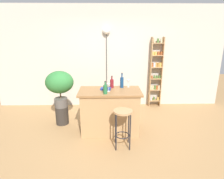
% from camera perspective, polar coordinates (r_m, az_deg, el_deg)
% --- Properties ---
extents(ground, '(12.00, 12.00, 0.00)m').
position_cam_1_polar(ground, '(4.20, -0.51, -13.75)').
color(ground, '#A37A4C').
extents(back_wall, '(6.40, 0.10, 2.80)m').
position_cam_1_polar(back_wall, '(5.61, -0.87, 9.30)').
color(back_wall, '#BCB2A3').
rests_on(back_wall, ground).
extents(kitchen_counter, '(1.29, 0.70, 0.93)m').
position_cam_1_polar(kitchen_counter, '(4.25, -0.60, -6.24)').
color(kitchen_counter, '#A87F51').
rests_on(kitchen_counter, ground).
extents(bar_stool, '(0.35, 0.35, 0.74)m').
position_cam_1_polar(bar_stool, '(3.67, 3.12, -8.78)').
color(bar_stool, black).
rests_on(bar_stool, ground).
extents(spice_shelf, '(0.33, 0.18, 1.96)m').
position_cam_1_polar(spice_shelf, '(5.69, 12.58, 5.02)').
color(spice_shelf, '#A87F51').
rests_on(spice_shelf, ground).
extents(plant_stool, '(0.30, 0.30, 0.43)m').
position_cam_1_polar(plant_stool, '(4.83, -14.23, -7.17)').
color(plant_stool, '#2D2823').
rests_on(plant_stool, ground).
extents(potted_plant, '(0.63, 0.56, 0.84)m').
position_cam_1_polar(potted_plant, '(4.58, -14.91, 1.52)').
color(potted_plant, '#514C47').
rests_on(potted_plant, plant_stool).
extents(bottle_olive_oil, '(0.08, 0.08, 0.32)m').
position_cam_1_polar(bottle_olive_oil, '(4.29, 2.86, 2.17)').
color(bottle_olive_oil, navy).
rests_on(bottle_olive_oil, kitchen_counter).
extents(bottle_sauce_amber, '(0.08, 0.08, 0.26)m').
position_cam_1_polar(bottle_sauce_amber, '(4.27, -0.05, 1.81)').
color(bottle_sauce_amber, maroon).
rests_on(bottle_sauce_amber, kitchen_counter).
extents(bottle_wine_red, '(0.08, 0.08, 0.26)m').
position_cam_1_polar(bottle_wine_red, '(3.86, -1.96, 0.13)').
color(bottle_wine_red, '#236638').
rests_on(bottle_wine_red, kitchen_counter).
extents(wine_glass_left, '(0.07, 0.07, 0.16)m').
position_cam_1_polar(wine_glass_left, '(4.33, 4.77, 2.22)').
color(wine_glass_left, silver).
rests_on(wine_glass_left, kitchen_counter).
extents(wine_glass_center, '(0.07, 0.07, 0.16)m').
position_cam_1_polar(wine_glass_center, '(4.01, -1.06, 1.06)').
color(wine_glass_center, silver).
rests_on(wine_glass_center, kitchen_counter).
extents(cookbook, '(0.23, 0.18, 0.03)m').
position_cam_1_polar(cookbook, '(4.16, -1.83, 0.22)').
color(cookbook, navy).
rests_on(cookbook, kitchen_counter).
extents(pendant_globe_light, '(0.20, 0.20, 2.23)m').
position_cam_1_polar(pendant_globe_light, '(5.45, -1.63, 16.32)').
color(pendant_globe_light, black).
rests_on(pendant_globe_light, ground).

